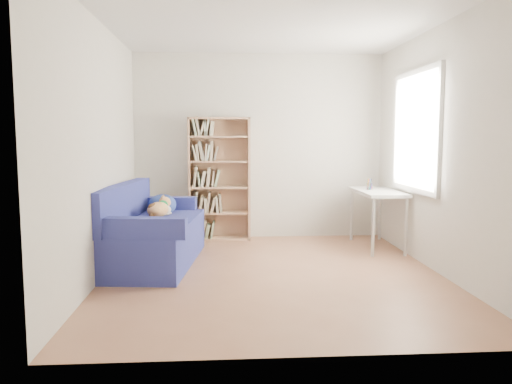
# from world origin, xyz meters

# --- Properties ---
(ground) EXTENTS (4.00, 4.00, 0.00)m
(ground) POSITION_xyz_m (0.00, 0.00, 0.00)
(ground) COLOR #8E5B40
(ground) RESTS_ON ground
(room_shell) EXTENTS (3.54, 4.04, 2.62)m
(room_shell) POSITION_xyz_m (0.10, 0.03, 1.64)
(room_shell) COLOR silver
(room_shell) RESTS_ON ground
(sofa) EXTENTS (1.07, 1.93, 0.91)m
(sofa) POSITION_xyz_m (-1.34, 0.57, 0.34)
(sofa) COLOR navy
(sofa) RESTS_ON ground
(bookshelf) EXTENTS (0.85, 0.27, 1.70)m
(bookshelf) POSITION_xyz_m (-0.56, 1.85, 0.79)
(bookshelf) COLOR tan
(bookshelf) RESTS_ON ground
(desk) EXTENTS (0.50, 1.10, 0.75)m
(desk) POSITION_xyz_m (1.48, 1.19, 0.67)
(desk) COLOR silver
(desk) RESTS_ON ground
(pen_cup) EXTENTS (0.08, 0.08, 0.15)m
(pen_cup) POSITION_xyz_m (1.40, 1.29, 0.80)
(pen_cup) COLOR white
(pen_cup) RESTS_ON desk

